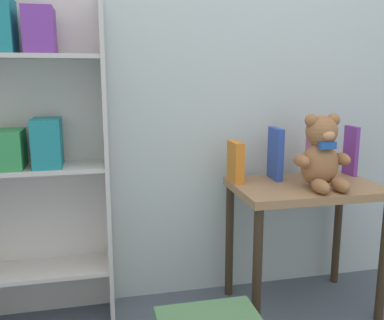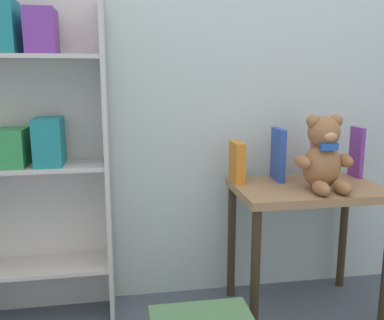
{
  "view_description": "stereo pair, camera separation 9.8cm",
  "coord_description": "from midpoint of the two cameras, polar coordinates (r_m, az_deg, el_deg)",
  "views": [
    {
      "loc": [
        -0.68,
        -0.66,
        1.12
      ],
      "look_at": [
        -0.27,
        1.14,
        0.74
      ],
      "focal_mm": 40.0,
      "sensor_mm": 36.0,
      "label": 1
    },
    {
      "loc": [
        -0.58,
        -0.68,
        1.12
      ],
      "look_at": [
        -0.27,
        1.14,
        0.74
      ],
      "focal_mm": 40.0,
      "sensor_mm": 36.0,
      "label": 2
    }
  ],
  "objects": [
    {
      "name": "wall_back",
      "position": [
        2.16,
        7.57,
        14.88
      ],
      "size": [
        4.8,
        0.06,
        2.5
      ],
      "color": "silver",
      "rests_on": "ground_plane"
    },
    {
      "name": "bookshelf_side",
      "position": [
        1.97,
        -19.1,
        2.18
      ],
      "size": [
        0.65,
        0.25,
        1.45
      ],
      "color": "beige",
      "rests_on": "ground_plane"
    },
    {
      "name": "display_table",
      "position": [
        2.06,
        16.39,
        -5.95
      ],
      "size": [
        0.66,
        0.44,
        0.62
      ],
      "color": "#9E754C",
      "rests_on": "ground_plane"
    },
    {
      "name": "teddy_bear",
      "position": [
        1.95,
        18.53,
        0.52
      ],
      "size": [
        0.25,
        0.23,
        0.33
      ],
      "color": "#99663D",
      "rests_on": "display_table"
    },
    {
      "name": "book_standing_orange",
      "position": [
        2.01,
        7.43,
        -0.31
      ],
      "size": [
        0.05,
        0.13,
        0.19
      ],
      "primitive_type": "cube",
      "rotation": [
        0.0,
        0.0,
        0.02
      ],
      "color": "orange",
      "rests_on": "display_table"
    },
    {
      "name": "book_standing_blue",
      "position": [
        2.07,
        12.74,
        0.71
      ],
      "size": [
        0.04,
        0.14,
        0.25
      ],
      "primitive_type": "cube",
      "rotation": [
        0.0,
        0.0,
        -0.05
      ],
      "color": "#2D51B7",
      "rests_on": "display_table"
    },
    {
      "name": "book_standing_pink",
      "position": [
        2.16,
        17.69,
        0.56
      ],
      "size": [
        0.02,
        0.13,
        0.23
      ],
      "primitive_type": "cube",
      "rotation": [
        0.0,
        0.0,
        0.01
      ],
      "color": "#D17093",
      "rests_on": "display_table"
    },
    {
      "name": "book_standing_purple",
      "position": [
        2.26,
        22.26,
        0.96
      ],
      "size": [
        0.02,
        0.1,
        0.25
      ],
      "primitive_type": "cube",
      "rotation": [
        0.0,
        0.0,
        0.03
      ],
      "color": "purple",
      "rests_on": "display_table"
    }
  ]
}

